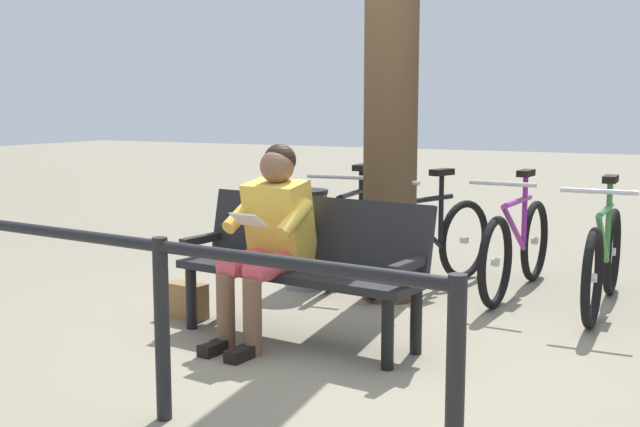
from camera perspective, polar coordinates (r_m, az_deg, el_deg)
name	(u,v)px	position (r m, az deg, el deg)	size (l,w,h in m)	color
ground_plane	(339,347)	(4.82, 1.38, -9.54)	(40.00, 40.00, 0.00)	gray
bench	(305,257)	(4.90, -1.07, -3.14)	(1.65, 0.66, 0.87)	black
person_reading	(269,233)	(4.83, -3.66, -1.41)	(0.52, 0.80, 1.20)	gold
handbag	(186,301)	(5.50, -9.58, -6.16)	(0.30, 0.14, 0.24)	olive
tree_trunk	(392,20)	(5.84, 5.17, 13.63)	(0.39, 0.39, 4.06)	#4C3823
litter_bin	(306,239)	(6.25, -1.02, -1.82)	(0.35, 0.35, 0.78)	slate
bicycle_purple	(603,259)	(5.92, 19.61, -3.12)	(0.48, 1.68, 0.94)	black
bicycle_black	(517,247)	(6.25, 13.89, -2.34)	(0.48, 1.68, 0.94)	black
bicycle_orange	(426,244)	(6.24, 7.61, -2.19)	(0.65, 1.61, 0.94)	black
bicycle_red	(354,235)	(6.61, 2.42, -1.55)	(0.48, 1.68, 0.94)	black
railing_fence	(161,295)	(3.68, -11.30, -5.74)	(2.91, 0.36, 0.85)	black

